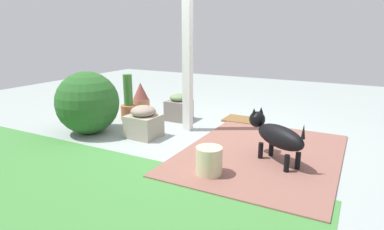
{
  "coord_description": "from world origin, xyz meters",
  "views": [
    {
      "loc": [
        -2.03,
        3.9,
        1.48
      ],
      "look_at": [
        0.0,
        0.05,
        0.33
      ],
      "focal_mm": 30.32,
      "sensor_mm": 36.0,
      "label": 1
    }
  ],
  "objects_px": {
    "round_shrub": "(88,103)",
    "ceramic_urn": "(209,161)",
    "dog": "(276,135)",
    "porch_pillar": "(188,60)",
    "doormat": "(242,120)",
    "terracotta_pot_spiky": "(141,98)",
    "stone_planter_nearest": "(179,108)",
    "stone_planter_mid": "(144,122)",
    "terracotta_pot_tall": "(129,104)"
  },
  "relations": [
    {
      "from": "round_shrub",
      "to": "ceramic_urn",
      "type": "relative_size",
      "value": 2.92
    },
    {
      "from": "round_shrub",
      "to": "dog",
      "type": "distance_m",
      "value": 2.7
    },
    {
      "from": "porch_pillar",
      "to": "doormat",
      "type": "height_order",
      "value": "porch_pillar"
    },
    {
      "from": "porch_pillar",
      "to": "terracotta_pot_spiky",
      "type": "xyz_separation_m",
      "value": [
        1.27,
        -0.54,
        -0.79
      ]
    },
    {
      "from": "stone_planter_nearest",
      "to": "stone_planter_mid",
      "type": "distance_m",
      "value": 1.01
    },
    {
      "from": "dog",
      "to": "stone_planter_mid",
      "type": "bearing_deg",
      "value": -1.71
    },
    {
      "from": "porch_pillar",
      "to": "dog",
      "type": "relative_size",
      "value": 2.72
    },
    {
      "from": "dog",
      "to": "terracotta_pot_spiky",
      "type": "bearing_deg",
      "value": -23.21
    },
    {
      "from": "ceramic_urn",
      "to": "doormat",
      "type": "relative_size",
      "value": 0.53
    },
    {
      "from": "porch_pillar",
      "to": "round_shrub",
      "type": "distance_m",
      "value": 1.57
    },
    {
      "from": "terracotta_pot_tall",
      "to": "doormat",
      "type": "xyz_separation_m",
      "value": [
        -1.71,
        -0.84,
        -0.26
      ]
    },
    {
      "from": "terracotta_pot_spiky",
      "to": "terracotta_pot_tall",
      "type": "bearing_deg",
      "value": 103.6
    },
    {
      "from": "terracotta_pot_spiky",
      "to": "stone_planter_mid",
      "type": "bearing_deg",
      "value": 128.04
    },
    {
      "from": "dog",
      "to": "doormat",
      "type": "distance_m",
      "value": 1.8
    },
    {
      "from": "stone_planter_mid",
      "to": "ceramic_urn",
      "type": "distance_m",
      "value": 1.52
    },
    {
      "from": "ceramic_urn",
      "to": "stone_planter_nearest",
      "type": "bearing_deg",
      "value": -51.64
    },
    {
      "from": "round_shrub",
      "to": "terracotta_pot_tall",
      "type": "relative_size",
      "value": 1.18
    },
    {
      "from": "dog",
      "to": "doormat",
      "type": "bearing_deg",
      "value": -58.86
    },
    {
      "from": "terracotta_pot_tall",
      "to": "stone_planter_mid",
      "type": "bearing_deg",
      "value": 140.61
    },
    {
      "from": "terracotta_pot_tall",
      "to": "dog",
      "type": "height_order",
      "value": "terracotta_pot_tall"
    },
    {
      "from": "ceramic_urn",
      "to": "terracotta_pot_spiky",
      "type": "bearing_deg",
      "value": -39.44
    },
    {
      "from": "stone_planter_nearest",
      "to": "ceramic_urn",
      "type": "bearing_deg",
      "value": 128.36
    },
    {
      "from": "stone_planter_nearest",
      "to": "doormat",
      "type": "distance_m",
      "value": 1.08
    },
    {
      "from": "porch_pillar",
      "to": "terracotta_pot_tall",
      "type": "relative_size",
      "value": 2.74
    },
    {
      "from": "terracotta_pot_tall",
      "to": "round_shrub",
      "type": "bearing_deg",
      "value": 85.37
    },
    {
      "from": "porch_pillar",
      "to": "dog",
      "type": "bearing_deg",
      "value": 156.66
    },
    {
      "from": "round_shrub",
      "to": "terracotta_pot_spiky",
      "type": "distance_m",
      "value": 1.35
    },
    {
      "from": "porch_pillar",
      "to": "terracotta_pot_spiky",
      "type": "bearing_deg",
      "value": -23.06
    },
    {
      "from": "terracotta_pot_tall",
      "to": "ceramic_urn",
      "type": "relative_size",
      "value": 2.48
    },
    {
      "from": "stone_planter_mid",
      "to": "doormat",
      "type": "distance_m",
      "value": 1.76
    },
    {
      "from": "stone_planter_nearest",
      "to": "stone_planter_mid",
      "type": "relative_size",
      "value": 0.98
    },
    {
      "from": "round_shrub",
      "to": "dog",
      "type": "bearing_deg",
      "value": -176.59
    },
    {
      "from": "round_shrub",
      "to": "terracotta_pot_tall",
      "type": "distance_m",
      "value": 0.86
    },
    {
      "from": "terracotta_pot_tall",
      "to": "terracotta_pot_spiky",
      "type": "xyz_separation_m",
      "value": [
        0.12,
        -0.5,
        -0.01
      ]
    },
    {
      "from": "stone_planter_mid",
      "to": "terracotta_pot_tall",
      "type": "distance_m",
      "value": 0.98
    },
    {
      "from": "stone_planter_nearest",
      "to": "terracotta_pot_spiky",
      "type": "bearing_deg",
      "value": -7.38
    },
    {
      "from": "terracotta_pot_spiky",
      "to": "porch_pillar",
      "type": "bearing_deg",
      "value": 156.94
    },
    {
      "from": "porch_pillar",
      "to": "stone_planter_nearest",
      "type": "xyz_separation_m",
      "value": [
        0.41,
        -0.43,
        -0.85
      ]
    },
    {
      "from": "stone_planter_nearest",
      "to": "round_shrub",
      "type": "xyz_separation_m",
      "value": [
        0.81,
        1.23,
        0.24
      ]
    },
    {
      "from": "round_shrub",
      "to": "doormat",
      "type": "height_order",
      "value": "round_shrub"
    },
    {
      "from": "porch_pillar",
      "to": "ceramic_urn",
      "type": "relative_size",
      "value": 6.81
    },
    {
      "from": "porch_pillar",
      "to": "doormat",
      "type": "xyz_separation_m",
      "value": [
        -0.56,
        -0.88,
        -1.04
      ]
    },
    {
      "from": "terracotta_pot_spiky",
      "to": "dog",
      "type": "distance_m",
      "value": 2.99
    },
    {
      "from": "round_shrub",
      "to": "dog",
      "type": "relative_size",
      "value": 1.17
    },
    {
      "from": "porch_pillar",
      "to": "round_shrub",
      "type": "relative_size",
      "value": 2.33
    },
    {
      "from": "terracotta_pot_tall",
      "to": "doormat",
      "type": "height_order",
      "value": "terracotta_pot_tall"
    },
    {
      "from": "stone_planter_nearest",
      "to": "stone_planter_mid",
      "type": "height_order",
      "value": "stone_planter_mid"
    },
    {
      "from": "ceramic_urn",
      "to": "round_shrub",
      "type": "bearing_deg",
      "value": -12.72
    },
    {
      "from": "round_shrub",
      "to": "terracotta_pot_tall",
      "type": "height_order",
      "value": "round_shrub"
    },
    {
      "from": "terracotta_pot_spiky",
      "to": "ceramic_urn",
      "type": "distance_m",
      "value": 2.88
    }
  ]
}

